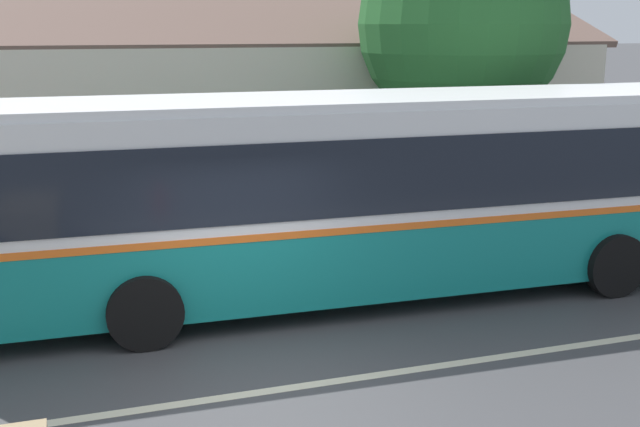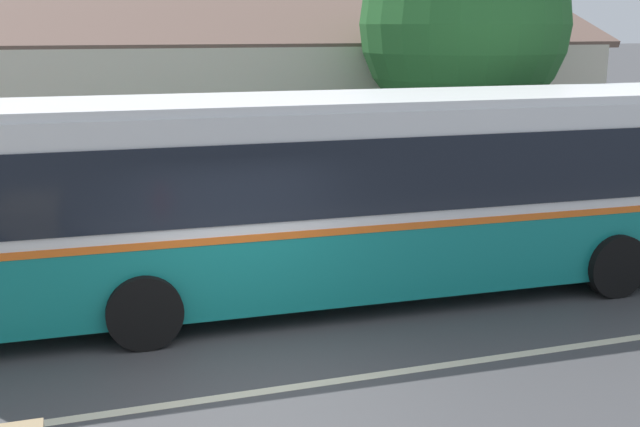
% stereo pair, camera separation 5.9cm
% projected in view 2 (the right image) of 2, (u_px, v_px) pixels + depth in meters
% --- Properties ---
extents(ground_plane, '(300.00, 300.00, 0.00)m').
position_uv_depth(ground_plane, '(265.00, 391.00, 9.30)').
color(ground_plane, '#424244').
extents(sidewalk_far, '(60.00, 3.00, 0.15)m').
position_uv_depth(sidewalk_far, '(184.00, 251.00, 14.83)').
color(sidewalk_far, gray).
rests_on(sidewalk_far, ground).
extents(lane_divider_stripe, '(60.00, 0.16, 0.01)m').
position_uv_depth(lane_divider_stripe, '(265.00, 391.00, 9.30)').
color(lane_divider_stripe, beige).
rests_on(lane_divider_stripe, ground).
extents(community_building, '(20.61, 9.08, 6.36)m').
position_uv_depth(community_building, '(174.00, 110.00, 21.02)').
color(community_building, beige).
rests_on(community_building, ground).
extents(transit_bus, '(12.46, 3.00, 3.12)m').
position_uv_depth(transit_bus, '(359.00, 190.00, 12.29)').
color(transit_bus, '#147F7A').
rests_on(transit_bus, ground).
extents(street_tree_primary, '(4.44, 4.44, 6.38)m').
position_uv_depth(street_tree_primary, '(464.00, 25.00, 16.90)').
color(street_tree_primary, '#4C3828').
rests_on(street_tree_primary, ground).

